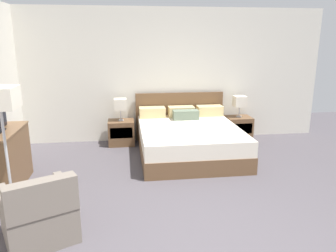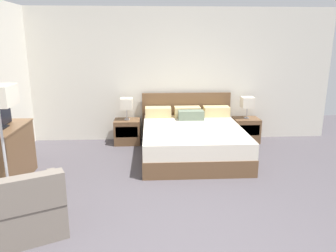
% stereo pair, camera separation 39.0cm
% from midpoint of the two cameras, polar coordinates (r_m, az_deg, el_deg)
% --- Properties ---
extents(wall_back, '(6.78, 0.06, 2.69)m').
position_cam_midpoint_polar(wall_back, '(6.80, 1.66, 8.77)').
color(wall_back, silver).
rests_on(wall_back, ground).
extents(bed, '(1.84, 2.11, 1.00)m').
position_cam_midpoint_polar(bed, '(6.01, 6.02, -2.31)').
color(bed, brown).
rests_on(bed, ground).
extents(nightstand_left, '(0.51, 0.44, 0.49)m').
position_cam_midpoint_polar(nightstand_left, '(6.68, -5.44, -0.99)').
color(nightstand_left, brown).
rests_on(nightstand_left, ground).
extents(nightstand_right, '(0.51, 0.44, 0.49)m').
position_cam_midpoint_polar(nightstand_right, '(7.02, 14.95, -0.66)').
color(nightstand_right, brown).
rests_on(nightstand_right, ground).
extents(table_lamp_left, '(0.24, 0.24, 0.44)m').
position_cam_midpoint_polar(table_lamp_left, '(6.55, -5.56, 3.84)').
color(table_lamp_left, '#B7B7BC').
rests_on(table_lamp_left, nightstand_left).
extents(table_lamp_right, '(0.24, 0.24, 0.44)m').
position_cam_midpoint_polar(table_lamp_right, '(6.89, 15.26, 3.93)').
color(table_lamp_right, '#B7B7BC').
rests_on(table_lamp_right, nightstand_right).
extents(dresser, '(0.52, 1.10, 0.84)m').
position_cam_midpoint_polar(dresser, '(5.27, -24.65, -4.54)').
color(dresser, brown).
rests_on(dresser, ground).
extents(armchair_by_window, '(0.91, 0.92, 0.76)m').
position_cam_midpoint_polar(armchair_by_window, '(3.86, -20.20, -13.56)').
color(armchair_by_window, '#70665B').
rests_on(armchair_by_window, ground).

